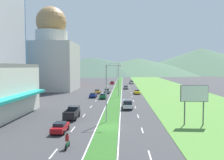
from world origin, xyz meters
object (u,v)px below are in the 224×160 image
at_px(street_lamp_far, 118,75).
at_px(car_6, 93,95).
at_px(billboard_roadside, 194,96).
at_px(motorcycle_rider, 67,142).
at_px(pickup_truck_1, 127,104).
at_px(car_5, 112,83).
at_px(car_9, 97,91).
at_px(street_lamp_mid, 118,78).
at_px(car_1, 126,87).
at_px(car_4, 131,82).
at_px(car_2, 107,91).
at_px(car_7, 103,96).
at_px(street_lamp_near, 108,89).
at_px(car_0, 132,82).
at_px(pickup_truck_0, 72,113).
at_px(car_3, 137,92).
at_px(car_8, 60,127).

xyz_separation_m(street_lamp_far, car_6, (-6.74, -32.25, -5.02)).
distance_m(billboard_roadside, motorcycle_rider, 21.00).
height_order(street_lamp_far, pickup_truck_1, street_lamp_far).
relative_size(billboard_roadside, car_5, 1.50).
bearing_deg(car_6, billboard_roadside, -146.88).
bearing_deg(billboard_roadside, street_lamp_far, 102.02).
relative_size(car_9, motorcycle_rider, 2.25).
relative_size(street_lamp_mid, car_1, 2.37).
xyz_separation_m(car_1, car_4, (3.37, 34.31, 0.01)).
distance_m(car_6, pickup_truck_1, 20.18).
distance_m(billboard_roadside, car_4, 91.65).
distance_m(car_2, car_5, 41.05).
xyz_separation_m(car_7, pickup_truck_1, (6.79, -15.26, 0.23)).
bearing_deg(car_6, car_4, -12.62).
bearing_deg(car_4, street_lamp_mid, -5.91).
relative_size(car_2, car_7, 0.96).
relative_size(street_lamp_near, car_6, 2.16).
height_order(billboard_roadside, pickup_truck_1, billboard_roadside).
relative_size(car_0, car_5, 1.02).
bearing_deg(street_lamp_mid, car_7, -140.21).
bearing_deg(pickup_truck_0, car_4, -8.81).
height_order(billboard_roadside, pickup_truck_0, billboard_roadside).
xyz_separation_m(car_4, car_7, (-10.31, -62.62, 0.01)).
bearing_deg(street_lamp_near, car_6, 102.35).
bearing_deg(billboard_roadside, car_0, 94.42).
bearing_deg(car_6, car_3, -55.72).
bearing_deg(street_lamp_near, motorcycle_rider, -107.46).
height_order(car_2, car_5, car_2).
bearing_deg(car_6, motorcycle_rider, -176.28).
height_order(car_2, car_6, car_2).
relative_size(street_lamp_mid, car_0, 2.41).
bearing_deg(car_5, car_0, -77.66).
bearing_deg(street_lamp_mid, car_3, 52.10).
bearing_deg(street_lamp_mid, street_lamp_near, -91.58).
relative_size(billboard_roadside, car_6, 1.43).
xyz_separation_m(car_6, pickup_truck_1, (9.99, -17.53, 0.26)).
height_order(car_3, car_8, car_8).
xyz_separation_m(car_3, car_6, (-13.72, -9.35, -0.00)).
height_order(car_0, pickup_truck_0, pickup_truck_0).
xyz_separation_m(street_lamp_far, billboard_roadside, (13.46, -63.23, -1.04)).
relative_size(billboard_roadside, pickup_truck_1, 1.18).
distance_m(car_0, car_6, 56.00).
bearing_deg(pickup_truck_0, car_2, -5.19).
relative_size(street_lamp_far, car_8, 2.48).
distance_m(car_3, car_7, 15.68).
height_order(car_5, car_8, car_5).
relative_size(street_lamp_far, motorcycle_rider, 4.99).
distance_m(car_2, pickup_truck_1, 29.28).
height_order(car_0, car_3, car_0).
distance_m(street_lamp_far, car_1, 8.68).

